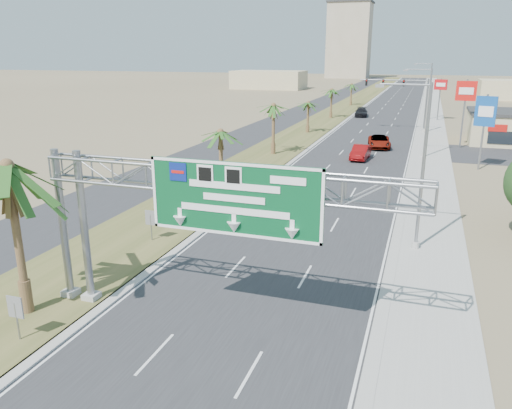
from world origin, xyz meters
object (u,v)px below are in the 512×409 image
(car_far, at_px, (361,112))
(car_left_lane, at_px, (245,203))
(car_mid_lane, at_px, (361,152))
(pole_sign_red_far, at_px, (440,88))
(pole_sign_blue, at_px, (485,114))
(car_right_lane, at_px, (379,142))
(pole_sign_red_near, at_px, (466,95))
(sign_gantry, at_px, (203,192))
(signal_mast, at_px, (412,100))
(palm_near, at_px, (7,167))

(car_far, bearing_deg, car_left_lane, -95.48)
(car_mid_lane, height_order, pole_sign_red_far, pole_sign_red_far)
(pole_sign_blue, bearing_deg, car_right_lane, 139.62)
(car_mid_lane, bearing_deg, pole_sign_blue, -3.69)
(car_left_lane, xyz_separation_m, car_mid_lane, (5.46, 23.28, -0.04))
(car_mid_lane, height_order, pole_sign_red_near, pole_sign_red_near)
(pole_sign_red_near, bearing_deg, pole_sign_red_far, 95.10)
(sign_gantry, xyz_separation_m, car_right_lane, (3.06, 46.63, -5.26))
(car_left_lane, distance_m, car_right_lane, 32.03)
(car_right_lane, xyz_separation_m, pole_sign_blue, (11.00, -9.35, 4.88))
(signal_mast, bearing_deg, palm_near, -102.66)
(pole_sign_red_near, distance_m, pole_sign_red_far, 27.98)
(sign_gantry, bearing_deg, pole_sign_red_far, 82.43)
(palm_near, height_order, signal_mast, palm_near)
(palm_near, bearing_deg, pole_sign_red_far, 76.95)
(palm_near, relative_size, car_right_lane, 1.45)
(signal_mast, xyz_separation_m, car_left_lane, (-9.93, -46.73, -4.00))
(car_mid_lane, bearing_deg, car_right_lane, 83.27)
(pole_sign_red_far, bearing_deg, car_right_lane, -103.15)
(palm_near, height_order, car_left_lane, palm_near)
(car_far, xyz_separation_m, pole_sign_red_near, (16.26, -29.66, 5.86))
(palm_near, distance_m, car_far, 81.88)
(pole_sign_blue, relative_size, pole_sign_red_far, 1.04)
(sign_gantry, height_order, signal_mast, signal_mast)
(palm_near, height_order, car_mid_lane, palm_near)
(pole_sign_red_near, bearing_deg, sign_gantry, -104.41)
(car_far, bearing_deg, car_mid_lane, -88.02)
(pole_sign_red_near, bearing_deg, car_left_lane, -115.53)
(palm_near, xyz_separation_m, pole_sign_red_near, (20.97, 51.86, -0.26))
(sign_gantry, distance_m, car_right_lane, 47.03)
(sign_gantry, height_order, car_right_lane, sign_gantry)
(signal_mast, xyz_separation_m, pole_sign_red_near, (6.60, -12.11, 1.82))
(car_left_lane, relative_size, pole_sign_red_far, 0.67)
(palm_near, xyz_separation_m, car_left_lane, (4.44, 17.25, -6.08))
(palm_near, bearing_deg, signal_mast, 77.34)
(sign_gantry, distance_m, car_mid_lane, 39.00)
(car_mid_lane, bearing_deg, palm_near, -101.27)
(car_left_lane, bearing_deg, car_mid_lane, 72.56)
(car_far, relative_size, pole_sign_red_far, 0.76)
(sign_gantry, bearing_deg, pole_sign_blue, 69.33)
(palm_near, relative_size, signal_mast, 0.81)
(car_right_lane, height_order, pole_sign_blue, pole_sign_blue)
(car_right_lane, height_order, pole_sign_red_near, pole_sign_red_near)
(palm_near, distance_m, pole_sign_blue, 45.07)
(car_right_lane, bearing_deg, palm_near, -110.72)
(palm_near, bearing_deg, car_right_lane, 77.01)
(sign_gantry, distance_m, pole_sign_red_near, 51.56)
(car_left_lane, height_order, car_far, car_left_lane)
(pole_sign_red_near, bearing_deg, car_right_lane, -161.32)
(car_far, relative_size, pole_sign_red_near, 0.66)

